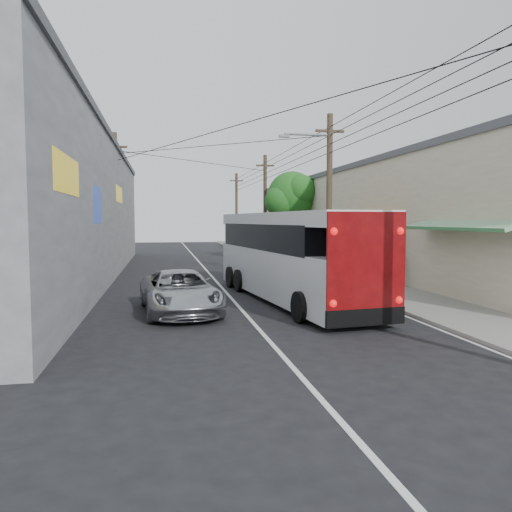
{
  "coord_description": "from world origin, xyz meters",
  "views": [
    {
      "loc": [
        -2.6,
        -9.69,
        3.02
      ],
      "look_at": [
        0.85,
        8.67,
        1.68
      ],
      "focal_mm": 35.0,
      "sensor_mm": 36.0,
      "label": 1
    }
  ],
  "objects": [
    {
      "name": "utility_poles",
      "position": [
        3.13,
        20.33,
        4.13
      ],
      "size": [
        11.8,
        45.28,
        8.0
      ],
      "color": "#473828",
      "rests_on": "ground"
    },
    {
      "name": "building_left",
      "position": [
        -8.5,
        18.0,
        3.65
      ],
      "size": [
        7.2,
        36.0,
        7.25
      ],
      "color": "gray",
      "rests_on": "ground"
    },
    {
      "name": "street_tree",
      "position": [
        6.87,
        26.02,
        4.67
      ],
      "size": [
        4.4,
        4.0,
        6.6
      ],
      "color": "#3F2B19",
      "rests_on": "ground"
    },
    {
      "name": "pedestrian_far",
      "position": [
        7.56,
        10.79,
        0.93
      ],
      "size": [
        0.8,
        0.63,
        1.63
      ],
      "primitive_type": "imported",
      "rotation": [
        0.0,
        0.0,
        3.12
      ],
      "color": "#7E98B8",
      "rests_on": "sidewalk"
    },
    {
      "name": "pedestrian_near",
      "position": [
        5.4,
        12.87,
        0.87
      ],
      "size": [
        0.61,
        0.45,
        1.51
      ],
      "primitive_type": "imported",
      "rotation": [
        0.0,
        0.0,
        3.32
      ],
      "color": "pink",
      "rests_on": "sidewalk"
    },
    {
      "name": "sidewalk",
      "position": [
        6.5,
        20.0,
        0.06
      ],
      "size": [
        3.0,
        80.0,
        0.12
      ],
      "primitive_type": "cube",
      "color": "slate",
      "rests_on": "ground"
    },
    {
      "name": "coach_bus",
      "position": [
        2.07,
        8.5,
        1.71
      ],
      "size": [
        3.7,
        11.64,
        3.3
      ],
      "rotation": [
        0.0,
        0.0,
        0.12
      ],
      "color": "white",
      "rests_on": "ground"
    },
    {
      "name": "jeepney",
      "position": [
        -2.06,
        6.6,
        0.69
      ],
      "size": [
        2.78,
        5.19,
        1.39
      ],
      "primitive_type": "imported",
      "rotation": [
        0.0,
        0.0,
        0.1
      ],
      "color": "#AEAFB5",
      "rests_on": "ground"
    },
    {
      "name": "ground",
      "position": [
        0.0,
        0.0,
        0.0
      ],
      "size": [
        120.0,
        120.0,
        0.0
      ],
      "primitive_type": "plane",
      "color": "black",
      "rests_on": "ground"
    },
    {
      "name": "parked_suv",
      "position": [
        3.8,
        13.0,
        0.82
      ],
      "size": [
        2.77,
        5.86,
        1.65
      ],
      "primitive_type": "imported",
      "rotation": [
        0.0,
        0.0,
        -0.08
      ],
      "color": "#9A9BA2",
      "rests_on": "ground"
    },
    {
      "name": "parked_car_far",
      "position": [
        4.6,
        27.41,
        0.65
      ],
      "size": [
        1.87,
        4.08,
        1.29
      ],
      "primitive_type": "imported",
      "rotation": [
        0.0,
        0.0,
        -0.13
      ],
      "color": "black",
      "rests_on": "ground"
    },
    {
      "name": "parked_car_mid",
      "position": [
        4.6,
        25.46,
        0.7
      ],
      "size": [
        1.86,
        4.19,
        1.4
      ],
      "primitive_type": "imported",
      "rotation": [
        0.0,
        0.0,
        -0.05
      ],
      "color": "#28272D",
      "rests_on": "ground"
    },
    {
      "name": "building_right",
      "position": [
        10.99,
        22.0,
        3.15
      ],
      "size": [
        7.09,
        40.0,
        6.25
      ],
      "color": "beige",
      "rests_on": "ground"
    }
  ]
}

